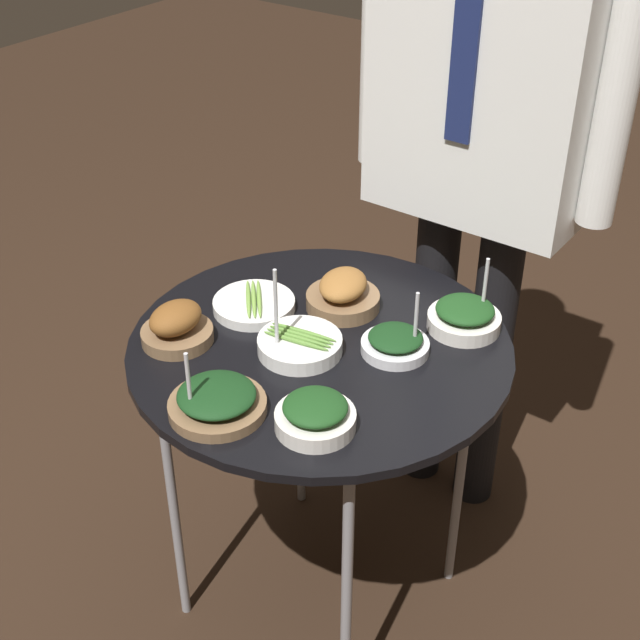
{
  "coord_description": "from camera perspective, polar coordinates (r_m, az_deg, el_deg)",
  "views": [
    {
      "loc": [
        0.79,
        -1.08,
        1.63
      ],
      "look_at": [
        0.0,
        0.0,
        0.74
      ],
      "focal_mm": 50.0,
      "sensor_mm": 36.0,
      "label": 1
    }
  ],
  "objects": [
    {
      "name": "ground_plane",
      "position": [
        2.11,
        0.0,
        -17.02
      ],
      "size": [
        8.0,
        8.0,
        0.0
      ],
      "primitive_type": "plane",
      "color": "black"
    },
    {
      "name": "serving_cart",
      "position": [
        1.66,
        0.0,
        -2.75
      ],
      "size": [
        0.71,
        0.71,
        0.69
      ],
      "color": "black",
      "rests_on": "ground_plane"
    },
    {
      "name": "bowl_spinach_front_center",
      "position": [
        1.43,
        -0.3,
        -6.12
      ],
      "size": [
        0.13,
        0.13,
        0.06
      ],
      "color": "silver",
      "rests_on": "serving_cart"
    },
    {
      "name": "bowl_spinach_far_rim",
      "position": [
        1.68,
        9.23,
        0.2
      ],
      "size": [
        0.14,
        0.14,
        0.14
      ],
      "color": "silver",
      "rests_on": "serving_cart"
    },
    {
      "name": "bowl_asparagus_near_rim",
      "position": [
        1.73,
        -4.25,
        1.0
      ],
      "size": [
        0.16,
        0.16,
        0.03
      ],
      "color": "white",
      "rests_on": "serving_cart"
    },
    {
      "name": "bowl_asparagus_front_right",
      "position": [
        1.6,
        -1.32,
        -1.56
      ],
      "size": [
        0.15,
        0.15,
        0.18
      ],
      "color": "white",
      "rests_on": "serving_cart"
    },
    {
      "name": "bowl_roast_back_left",
      "position": [
        1.72,
        1.48,
        1.68
      ],
      "size": [
        0.14,
        0.14,
        0.08
      ],
      "color": "brown",
      "rests_on": "serving_cart"
    },
    {
      "name": "bowl_roast_mid_left",
      "position": [
        1.64,
        -9.18,
        -0.4
      ],
      "size": [
        0.13,
        0.13,
        0.08
      ],
      "color": "brown",
      "rests_on": "serving_cart"
    },
    {
      "name": "bowl_spinach_center",
      "position": [
        1.61,
        4.85,
        -1.47
      ],
      "size": [
        0.12,
        0.12,
        0.13
      ],
      "color": "silver",
      "rests_on": "serving_cart"
    },
    {
      "name": "bowl_spinach_back_right",
      "position": [
        1.47,
        -6.62,
        -5.16
      ],
      "size": [
        0.16,
        0.16,
        0.13
      ],
      "color": "brown",
      "rests_on": "serving_cart"
    },
    {
      "name": "waiter_figure",
      "position": [
        1.85,
        10.49,
        13.12
      ],
      "size": [
        0.58,
        0.22,
        1.58
      ],
      "color": "black",
      "rests_on": "ground_plane"
    }
  ]
}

